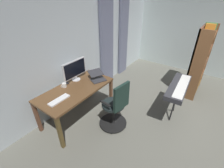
# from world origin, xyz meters

# --- Properties ---
(ground_plane) EXTENTS (7.46, 7.46, 0.00)m
(ground_plane) POSITION_xyz_m (0.00, 0.00, 0.00)
(ground_plane) COLOR #65655A
(back_room_partition) EXTENTS (5.74, 0.10, 2.76)m
(back_room_partition) POSITION_xyz_m (0.00, -2.77, 1.38)
(back_room_partition) COLOR silver
(back_room_partition) RESTS_ON ground
(curtain_left_panel) EXTENTS (0.42, 0.06, 2.43)m
(curtain_left_panel) POSITION_xyz_m (-1.44, -2.66, 1.21)
(curtain_left_panel) COLOR slate
(curtain_left_panel) RESTS_ON ground
(curtain_right_panel) EXTENTS (0.51, 0.06, 2.43)m
(curtain_right_panel) POSITION_xyz_m (-0.60, -2.66, 1.21)
(curtain_right_panel) COLOR slate
(curtain_right_panel) RESTS_ON ground
(desk) EXTENTS (1.53, 0.74, 0.73)m
(desk) POSITION_xyz_m (0.98, -2.25, 0.64)
(desk) COLOR brown
(desk) RESTS_ON ground
(office_chair) EXTENTS (0.56, 0.56, 1.03)m
(office_chair) POSITION_xyz_m (0.76, -1.45, 0.48)
(office_chair) COLOR black
(office_chair) RESTS_ON ground
(computer_monitor) EXTENTS (0.59, 0.18, 0.44)m
(computer_monitor) POSITION_xyz_m (0.73, -2.51, 0.97)
(computer_monitor) COLOR silver
(computer_monitor) RESTS_ON desk
(computer_keyboard) EXTENTS (0.39, 0.13, 0.02)m
(computer_keyboard) POSITION_xyz_m (1.42, -2.20, 0.74)
(computer_keyboard) COLOR white
(computer_keyboard) RESTS_ON desk
(laptop) EXTENTS (0.41, 0.43, 0.17)m
(laptop) POSITION_xyz_m (0.45, -2.14, 0.78)
(laptop) COLOR #333338
(laptop) RESTS_ON desk
(computer_mouse) EXTENTS (0.06, 0.10, 0.04)m
(computer_mouse) POSITION_xyz_m (0.96, -2.54, 0.75)
(computer_mouse) COLOR black
(computer_mouse) RESTS_ON desk
(mug_tea) EXTENTS (0.13, 0.09, 0.09)m
(mug_tea) POSITION_xyz_m (1.07, -2.48, 0.77)
(mug_tea) COLOR white
(mug_tea) RESTS_ON desk
(bookshelf) EXTENTS (0.94, 0.30, 1.77)m
(bookshelf) POSITION_xyz_m (-1.54, -0.52, 0.85)
(bookshelf) COLOR brown
(bookshelf) RESTS_ON ground
(piano_keyboard) EXTENTS (1.09, 0.39, 0.80)m
(piano_keyboard) POSITION_xyz_m (-0.22, -0.61, 0.73)
(piano_keyboard) COLOR black
(piano_keyboard) RESTS_ON ground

